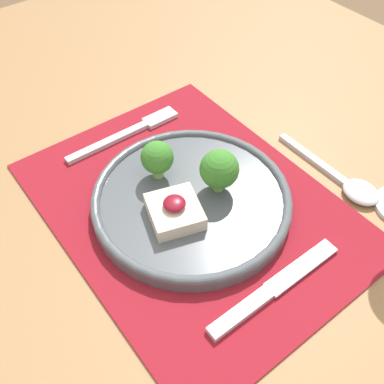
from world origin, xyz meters
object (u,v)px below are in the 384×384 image
Objects in this scene: fork at (131,131)px; dinner_plate at (192,194)px; knife at (267,293)px; spoon at (350,184)px.

dinner_plate is at bearing -6.51° from fork.
fork is at bearing 175.97° from dinner_plate.
dinner_plate is 0.16m from knife.
dinner_plate is 1.37× the size of knife.
knife is 0.21m from spoon.
dinner_plate is at bearing 176.31° from knife.
dinner_plate is 0.16m from fork.
fork is (-0.16, 0.01, -0.01)m from dinner_plate.
fork is 0.32m from knife.
fork is at bearing -142.83° from spoon.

